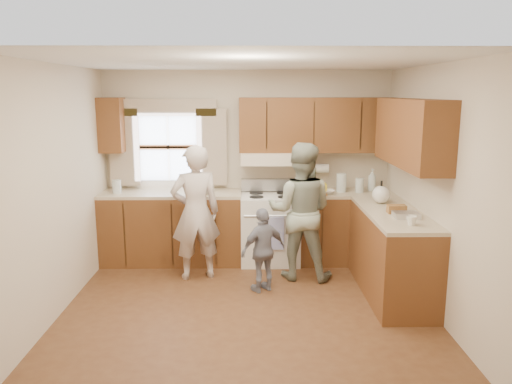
{
  "coord_description": "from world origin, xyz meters",
  "views": [
    {
      "loc": [
        0.03,
        -4.92,
        2.22
      ],
      "look_at": [
        0.1,
        0.4,
        1.15
      ],
      "focal_mm": 35.0,
      "sensor_mm": 36.0,
      "label": 1
    }
  ],
  "objects_px": {
    "stove": "(270,227)",
    "woman_right": "(300,211)",
    "woman_left": "(196,213)",
    "child": "(263,250)"
  },
  "relations": [
    {
      "from": "woman_right",
      "to": "child",
      "type": "xyz_separation_m",
      "value": [
        -0.45,
        -0.43,
        -0.34
      ]
    },
    {
      "from": "woman_right",
      "to": "woman_left",
      "type": "bearing_deg",
      "value": 11.86
    },
    {
      "from": "woman_left",
      "to": "woman_right",
      "type": "distance_m",
      "value": 1.25
    },
    {
      "from": "woman_left",
      "to": "child",
      "type": "distance_m",
      "value": 0.96
    },
    {
      "from": "woman_right",
      "to": "child",
      "type": "relative_size",
      "value": 1.71
    },
    {
      "from": "stove",
      "to": "woman_right",
      "type": "bearing_deg",
      "value": -60.15
    },
    {
      "from": "woman_left",
      "to": "child",
      "type": "xyz_separation_m",
      "value": [
        0.8,
        -0.43,
        -0.33
      ]
    },
    {
      "from": "child",
      "to": "woman_left",
      "type": "bearing_deg",
      "value": -59.41
    },
    {
      "from": "woman_right",
      "to": "child",
      "type": "height_order",
      "value": "woman_right"
    },
    {
      "from": "woman_left",
      "to": "woman_right",
      "type": "bearing_deg",
      "value": 164.18
    }
  ]
}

